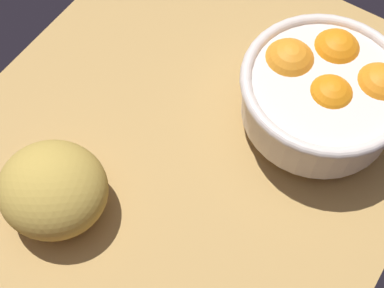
{
  "coord_description": "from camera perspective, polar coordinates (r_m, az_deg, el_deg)",
  "views": [
    {
      "loc": [
        26.51,
        21.31,
        68.53
      ],
      "look_at": [
        -2.58,
        2.13,
        5.0
      ],
      "focal_mm": 50.98,
      "sensor_mm": 36.0,
      "label": 1
    }
  ],
  "objects": [
    {
      "name": "fruit_bowl",
      "position": [
        0.77,
        13.62,
        5.45
      ],
      "size": [
        22.94,
        22.94,
        11.81
      ],
      "color": "silver",
      "rests_on": "ground"
    },
    {
      "name": "bread_loaf",
      "position": [
        0.72,
        -14.33,
        -4.62
      ],
      "size": [
        17.12,
        17.62,
        10.14
      ],
      "primitive_type": "ellipsoid",
      "rotation": [
        0.0,
        0.0,
        5.03
      ],
      "color": "#B99840",
      "rests_on": "ground"
    },
    {
      "name": "ground_plane",
      "position": [
        0.78,
        -2.36,
        -2.94
      ],
      "size": [
        83.65,
        62.11,
        3.0
      ],
      "primitive_type": "cube",
      "color": "#B48A4B"
    }
  ]
}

